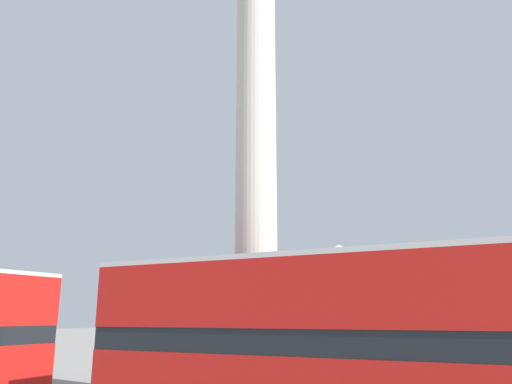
{
  "coord_description": "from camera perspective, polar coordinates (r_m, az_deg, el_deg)",
  "views": [
    {
      "loc": [
        7.67,
        -16.46,
        2.99
      ],
      "look_at": [
        0.0,
        0.0,
        7.56
      ],
      "focal_mm": 35.0,
      "sensor_mm": 36.0,
      "label": 1
    }
  ],
  "objects": [
    {
      "name": "bus_b",
      "position": [
        11.85,
        5.27,
        -16.87
      ],
      "size": [
        10.33,
        3.15,
        4.38
      ],
      "rotation": [
        0.0,
        0.0,
        -0.04
      ],
      "color": "red",
      "rests_on": "ground_plane"
    },
    {
      "name": "street_lamp",
      "position": [
        14.78,
        9.79,
        -15.1
      ],
      "size": [
        0.39,
        0.39,
        5.04
      ],
      "color": "black",
      "rests_on": "ground_plane"
    },
    {
      "name": "monument_column",
      "position": [
        18.71,
        -0.0,
        -0.21
      ],
      "size": [
        4.78,
        4.78,
        21.8
      ],
      "color": "beige",
      "rests_on": "ground_plane"
    }
  ]
}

